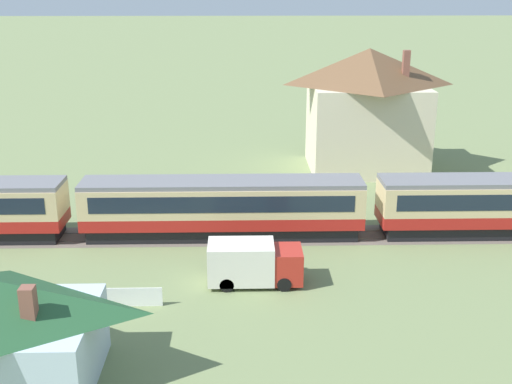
# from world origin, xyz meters

# --- Properties ---
(ground_plane) EXTENTS (600.00, 600.00, 0.00)m
(ground_plane) POSITION_xyz_m (0.00, 0.00, 0.00)
(ground_plane) COLOR #707F51
(passenger_train) EXTENTS (97.39, 3.14, 3.93)m
(passenger_train) POSITION_xyz_m (-13.85, 0.03, 2.18)
(passenger_train) COLOR #AD1E19
(passenger_train) RESTS_ON ground_plane
(railway_track) EXTENTS (155.24, 3.60, 0.04)m
(railway_track) POSITION_xyz_m (-4.54, 0.03, 0.01)
(railway_track) COLOR #665B51
(railway_track) RESTS_ON ground_plane
(station_house_brown_roof) EXTENTS (10.68, 9.33, 10.80)m
(station_house_brown_roof) POSITION_xyz_m (-1.67, 16.20, 5.58)
(station_house_brown_roof) COLOR beige
(station_house_brown_roof) RESTS_ON ground_plane
(delivery_truck_red) EXTENTS (5.28, 2.29, 2.43)m
(delivery_truck_red) POSITION_xyz_m (-12.24, -7.08, 1.25)
(delivery_truck_red) COLOR #B2281E
(delivery_truck_red) RESTS_ON ground_plane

